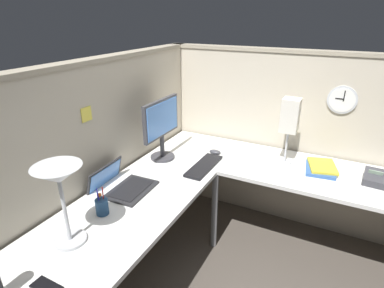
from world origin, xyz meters
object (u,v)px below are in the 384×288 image
computer_mouse (215,152)px  desk_lamp_dome (59,181)px  cell_phone (46,287)px  office_phone (380,180)px  keyboard (204,166)px  pen_cup (102,206)px  desk_lamp_paper (290,117)px  wall_clock (342,100)px  book_stack (321,168)px  laptop (120,185)px  monitor (162,125)px

computer_mouse → desk_lamp_dome: (-1.37, 0.25, 0.35)m
desk_lamp_dome → cell_phone: (-0.27, -0.14, -0.36)m
cell_phone → office_phone: (1.69, -1.35, 0.03)m
office_phone → keyboard: bearing=104.8°
keyboard → pen_cup: pen_cup is taller
cell_phone → desk_lamp_paper: size_ratio=0.27×
desk_lamp_paper → wall_clock: wall_clock is taller
keyboard → pen_cup: 0.88m
book_stack → laptop: bearing=126.7°
laptop → desk_lamp_paper: 1.36m
keyboard → cell_phone: bearing=174.8°
office_phone → computer_mouse: bearing=92.1°
office_phone → wall_clock: (0.34, 0.34, 0.46)m
pen_cup → office_phone: (1.15, -1.51, -0.02)m
pen_cup → desk_lamp_paper: 1.50m
wall_clock → monitor: bearing=117.7°
pen_cup → office_phone: bearing=-52.6°
laptop → pen_cup: pen_cup is taller
keyboard → monitor: bearing=90.5°
keyboard → office_phone: (0.32, -1.22, 0.03)m
monitor → computer_mouse: bearing=-52.1°
cell_phone → wall_clock: size_ratio=0.65×
monitor → desk_lamp_dome: 1.10m
book_stack → office_phone: bearing=-96.1°
computer_mouse → book_stack: bearing=-84.1°
desk_lamp_dome → laptop: bearing=11.7°
computer_mouse → cell_phone: computer_mouse is taller
pen_cup → book_stack: (1.19, -1.11, -0.03)m
computer_mouse → desk_lamp_dome: desk_lamp_dome is taller
keyboard → cell_phone: size_ratio=2.99×
pen_cup → desk_lamp_paper: (1.20, -0.84, 0.33)m
book_stack → desk_lamp_paper: (0.01, 0.28, 0.36)m
pen_cup → cell_phone: bearing=-163.8°
desk_lamp_dome → desk_lamp_paper: 1.68m
cell_phone → office_phone: bearing=-37.8°
monitor → wall_clock: wall_clock is taller
pen_cup → desk_lamp_dome: bearing=-176.9°
keyboard → desk_lamp_dome: size_ratio=0.97×
pen_cup → desk_lamp_paper: bearing=-34.8°
laptop → computer_mouse: (0.82, -0.37, -0.01)m
desk_lamp_dome → cell_phone: bearing=-152.4°
computer_mouse → monitor: bearing=127.9°
computer_mouse → desk_lamp_paper: desk_lamp_paper is taller
cell_phone → book_stack: 1.98m
keyboard → cell_phone: (-1.37, 0.13, -0.01)m
monitor → computer_mouse: (0.28, -0.36, -0.28)m
keyboard → wall_clock: (0.66, -0.88, 0.48)m
book_stack → desk_lamp_dome: bearing=143.0°
wall_clock → office_phone: bearing=-134.5°
computer_mouse → wall_clock: wall_clock is taller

